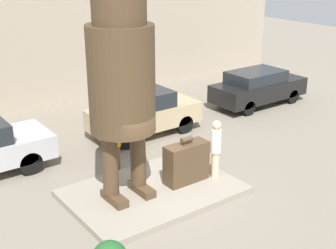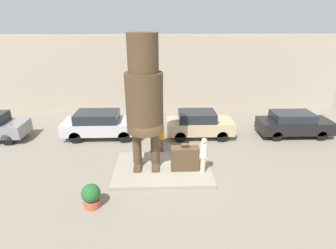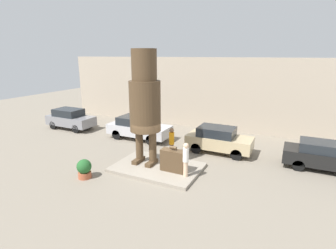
{
  "view_description": "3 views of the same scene",
  "coord_description": "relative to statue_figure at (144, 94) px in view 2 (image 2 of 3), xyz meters",
  "views": [
    {
      "loc": [
        -6.51,
        -9.54,
        6.43
      ],
      "look_at": [
        0.44,
        -0.1,
        2.02
      ],
      "focal_mm": 50.0,
      "sensor_mm": 36.0,
      "label": 1
    },
    {
      "loc": [
        -0.11,
        -11.04,
        6.83
      ],
      "look_at": [
        0.25,
        0.17,
        2.35
      ],
      "focal_mm": 28.0,
      "sensor_mm": 36.0,
      "label": 2
    },
    {
      "loc": [
        6.34,
        -11.64,
        6.1
      ],
      "look_at": [
        0.5,
        0.3,
        2.51
      ],
      "focal_mm": 28.0,
      "sensor_mm": 36.0,
      "label": 3
    }
  ],
  "objects": [
    {
      "name": "parked_car_tan",
      "position": [
        3.09,
        3.78,
        -2.93
      ],
      "size": [
        4.06,
        1.76,
        1.66
      ],
      "color": "tan",
      "rests_on": "ground_plane"
    },
    {
      "name": "parked_car_black",
      "position": [
        9.04,
        3.74,
        -2.98
      ],
      "size": [
        4.42,
        1.72,
        1.55
      ],
      "color": "black",
      "rests_on": "ground_plane"
    },
    {
      "name": "parked_car_silver",
      "position": [
        -2.97,
        3.93,
        -2.92
      ],
      "size": [
        4.66,
        1.88,
        1.65
      ],
      "color": "#B7B7BC",
      "rests_on": "ground_plane"
    },
    {
      "name": "worker_hivis",
      "position": [
        0.75,
        1.75,
        -2.79
      ],
      "size": [
        0.31,
        0.31,
        1.85
      ],
      "color": "brown",
      "rests_on": "ground_plane"
    },
    {
      "name": "tourist",
      "position": [
        2.65,
        -0.64,
        -2.66
      ],
      "size": [
        0.3,
        0.3,
        1.76
      ],
      "color": "beige",
      "rests_on": "pedestal"
    },
    {
      "name": "building_backdrop",
      "position": [
        0.8,
        9.18,
        -0.88
      ],
      "size": [
        28.0,
        0.6,
        5.85
      ],
      "color": "tan",
      "rests_on": "ground_plane"
    },
    {
      "name": "statue_figure",
      "position": [
        0.0,
        0.0,
        0.0
      ],
      "size": [
        1.68,
        1.68,
        6.2
      ],
      "color": "#4C3823",
      "rests_on": "pedestal"
    },
    {
      "name": "giant_suitcase",
      "position": [
        1.83,
        -0.33,
        -3.04
      ],
      "size": [
        1.31,
        0.51,
        1.37
      ],
      "color": "#4C3823",
      "rests_on": "pedestal"
    },
    {
      "name": "planter_pot",
      "position": [
        -2.02,
        -2.71,
        -3.3
      ],
      "size": [
        0.74,
        0.74,
        0.99
      ],
      "color": "#AD5638",
      "rests_on": "ground_plane"
    },
    {
      "name": "ground_plane",
      "position": [
        0.8,
        -0.16,
        -3.8
      ],
      "size": [
        60.0,
        60.0,
        0.0
      ],
      "primitive_type": "plane",
      "color": "gray"
    },
    {
      "name": "pedestal",
      "position": [
        0.8,
        -0.16,
        -3.71
      ],
      "size": [
        4.65,
        3.2,
        0.17
      ],
      "color": "gray",
      "rests_on": "ground_plane"
    }
  ]
}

